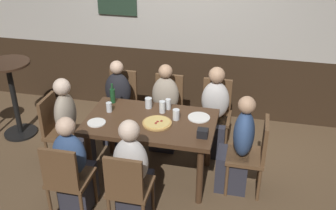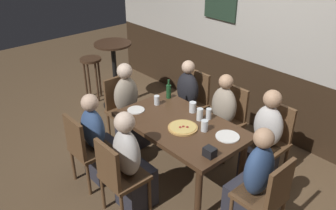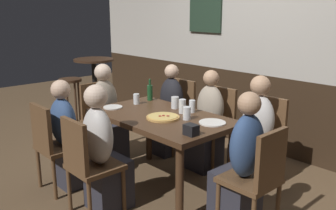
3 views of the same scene
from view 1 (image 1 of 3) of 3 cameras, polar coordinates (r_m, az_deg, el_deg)
ground_plane at (r=4.78m, az=-2.32°, el=-9.88°), size 12.00×12.00×0.00m
wall_back at (r=5.62m, az=1.76°, el=11.17°), size 6.40×0.13×2.60m
dining_table at (r=4.41m, az=-2.48°, el=-3.24°), size 1.42×0.84×0.74m
chair_head_east at (r=4.37m, az=12.03°, el=-6.55°), size 0.40×0.40×0.88m
chair_head_west at (r=4.87m, az=-15.35°, el=-3.11°), size 0.40×0.40×0.88m
chair_right_far at (r=5.10m, az=6.78°, el=-0.71°), size 0.40×0.40×0.88m
chair_mid_far at (r=5.19m, az=-0.06°, el=0.02°), size 0.40×0.40×0.88m
chair_left_far at (r=5.35m, az=-6.59°, el=0.72°), size 0.40×0.40×0.88m
chair_left_near at (r=4.06m, az=-14.26°, el=-9.94°), size 0.40×0.40×0.88m
chair_mid_near at (r=3.85m, az=-5.73°, el=-11.48°), size 0.40×0.40×0.88m
person_head_east at (r=4.38m, az=9.88°, el=-6.54°), size 0.37×0.34×1.14m
person_head_west at (r=4.81m, az=-13.59°, el=-3.55°), size 0.37×0.34×1.13m
person_right_far at (r=4.97m, az=6.55°, el=-1.81°), size 0.34×0.37×1.13m
person_mid_far at (r=5.07m, az=-0.47°, el=-1.20°), size 0.34×0.37×1.10m
person_left_far at (r=5.23m, az=-7.14°, el=-0.48°), size 0.34×0.37×1.10m
person_left_near at (r=4.19m, az=-13.22°, el=-9.04°), size 0.34×0.37×1.09m
person_mid_near at (r=3.97m, az=-4.99°, el=-10.18°), size 0.34×0.37×1.14m
pizza at (r=4.29m, az=-1.57°, el=-2.56°), size 0.32×0.32×0.03m
tumbler_water at (r=4.59m, az=-2.79°, el=0.24°), size 0.08×0.08×0.12m
beer_glass_half at (r=4.48m, az=-0.82°, el=-0.34°), size 0.07×0.07×0.14m
tumbler_short at (r=4.35m, az=1.16°, el=-1.47°), size 0.07×0.07×0.12m
pint_glass_stout at (r=4.56m, az=0.02°, el=0.03°), size 0.06×0.06×0.12m
highball_clear at (r=4.56m, az=-8.38°, el=-0.39°), size 0.07×0.07×0.11m
beer_bottle_green at (r=4.73m, az=-7.90°, el=1.38°), size 0.06×0.06×0.24m
plate_white_large at (r=4.41m, az=4.43°, el=-1.79°), size 0.24×0.24×0.01m
plate_white_small at (r=4.37m, az=-10.15°, el=-2.49°), size 0.20×0.20×0.01m
condiment_caddy at (r=4.06m, az=4.95°, el=-4.02°), size 0.11×0.09×0.09m
side_bar_table at (r=5.60m, az=-21.19°, el=1.57°), size 0.56×0.56×1.05m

